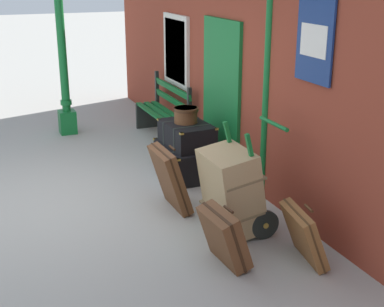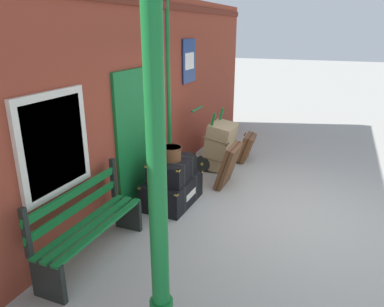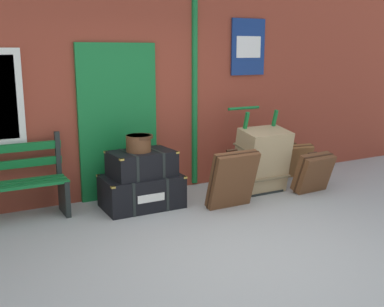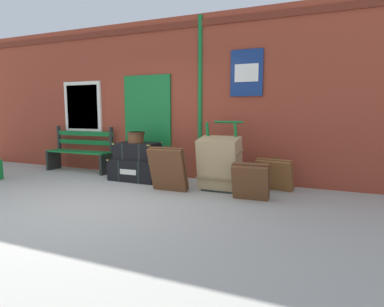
{
  "view_description": "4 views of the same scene",
  "coord_description": "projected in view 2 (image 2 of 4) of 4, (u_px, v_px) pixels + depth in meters",
  "views": [
    {
      "loc": [
        6.34,
        -0.81,
        2.73
      ],
      "look_at": [
        0.53,
        1.61,
        0.59
      ],
      "focal_mm": 51.08,
      "sensor_mm": 36.0,
      "label": 1
    },
    {
      "loc": [
        -5.02,
        -0.41,
        2.65
      ],
      "look_at": [
        0.22,
        1.73,
        0.7
      ],
      "focal_mm": 33.96,
      "sensor_mm": 36.0,
      "label": 2
    },
    {
      "loc": [
        -2.5,
        -3.56,
        1.99
      ],
      "look_at": [
        0.38,
        1.7,
        0.67
      ],
      "focal_mm": 43.79,
      "sensor_mm": 36.0,
      "label": 3
    },
    {
      "loc": [
        3.22,
        -3.53,
        1.36
      ],
      "look_at": [
        0.88,
        1.92,
        0.58
      ],
      "focal_mm": 30.32,
      "sensor_mm": 36.0,
      "label": 4
    }
  ],
  "objects": [
    {
      "name": "ground_plane",
      "position": [
        294.0,
        217.0,
        5.41
      ],
      "size": [
        60.0,
        60.0,
        0.0
      ],
      "primitive_type": "plane",
      "color": "#A3A099"
    },
    {
      "name": "steamer_trunk_base",
      "position": [
        172.0,
        191.0,
        5.76
      ],
      "size": [
        1.02,
        0.67,
        0.43
      ],
      "color": "black",
      "rests_on": "ground"
    },
    {
      "name": "brick_facade",
      "position": [
        137.0,
        98.0,
        5.8
      ],
      "size": [
        10.4,
        0.35,
        3.2
      ],
      "color": "brown",
      "rests_on": "ground"
    },
    {
      "name": "steamer_trunk_middle",
      "position": [
        172.0,
        169.0,
        5.65
      ],
      "size": [
        0.84,
        0.59,
        0.33
      ],
      "color": "black",
      "rests_on": "steamer_trunk_base"
    },
    {
      "name": "lamp_post",
      "position": [
        159.0,
        237.0,
        2.72
      ],
      "size": [
        0.28,
        0.28,
        3.07
      ],
      "color": "#146B2D",
      "rests_on": "ground"
    },
    {
      "name": "suitcase_olive",
      "position": [
        216.0,
        141.0,
        8.11
      ],
      "size": [
        0.65,
        0.41,
        0.57
      ],
      "color": "brown",
      "rests_on": "ground"
    },
    {
      "name": "round_hatbox",
      "position": [
        171.0,
        153.0,
        5.53
      ],
      "size": [
        0.34,
        0.33,
        0.21
      ],
      "color": "brown",
      "rests_on": "steamer_trunk_middle"
    },
    {
      "name": "suitcase_cream",
      "position": [
        228.0,
        165.0,
        6.36
      ],
      "size": [
        0.63,
        0.36,
        0.78
      ],
      "color": "brown",
      "rests_on": "ground"
    },
    {
      "name": "suitcase_umber",
      "position": [
        246.0,
        147.0,
        7.63
      ],
      "size": [
        0.57,
        0.38,
        0.58
      ],
      "color": "brown",
      "rests_on": "ground"
    },
    {
      "name": "large_brown_trunk",
      "position": [
        220.0,
        145.0,
        7.16
      ],
      "size": [
        0.7,
        0.58,
        0.94
      ],
      "color": "tan",
      "rests_on": "ground"
    },
    {
      "name": "platform_bench",
      "position": [
        89.0,
        225.0,
        4.3
      ],
      "size": [
        1.6,
        0.43,
        1.01
      ],
      "color": "#146B2D",
      "rests_on": "ground"
    },
    {
      "name": "porters_trolley",
      "position": [
        211.0,
        154.0,
        7.29
      ],
      "size": [
        0.71,
        0.67,
        1.18
      ],
      "color": "black",
      "rests_on": "ground"
    }
  ]
}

